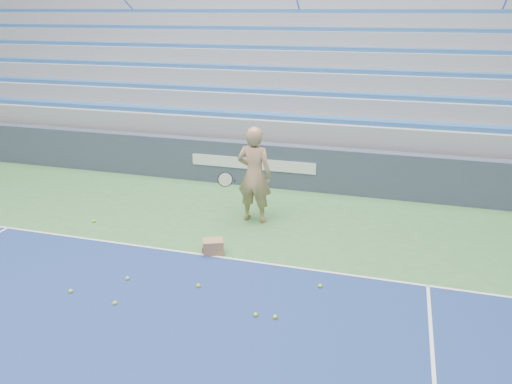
{
  "coord_description": "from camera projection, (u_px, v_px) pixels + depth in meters",
  "views": [
    {
      "loc": [
        3.38,
        4.32,
        4.27
      ],
      "look_at": [
        1.06,
        12.38,
        1.15
      ],
      "focal_mm": 35.0,
      "sensor_mm": 36.0,
      "label": 1
    }
  ],
  "objects": [
    {
      "name": "tennis_ball_5",
      "position": [
        115.0,
        303.0,
        7.6
      ],
      "size": [
        0.07,
        0.07,
        0.07
      ],
      "primitive_type": "sphere",
      "color": "#BFDC2D",
      "rests_on": "ground"
    },
    {
      "name": "tennis_player",
      "position": [
        254.0,
        175.0,
        10.29
      ],
      "size": [
        1.0,
        0.89,
        2.04
      ],
      "color": "tan",
      "rests_on": "ground"
    },
    {
      "name": "tennis_ball_0",
      "position": [
        256.0,
        315.0,
        7.31
      ],
      "size": [
        0.07,
        0.07,
        0.07
      ],
      "primitive_type": "sphere",
      "color": "#BFDC2D",
      "rests_on": "ground"
    },
    {
      "name": "tennis_ball_4",
      "position": [
        94.0,
        221.0,
        10.52
      ],
      "size": [
        0.07,
        0.07,
        0.07
      ],
      "primitive_type": "sphere",
      "color": "#BFDC2D",
      "rests_on": "ground"
    },
    {
      "name": "tennis_ball_7",
      "position": [
        198.0,
        286.0,
        8.07
      ],
      "size": [
        0.07,
        0.07,
        0.07
      ],
      "primitive_type": "sphere",
      "color": "#BFDC2D",
      "rests_on": "ground"
    },
    {
      "name": "tennis_ball_1",
      "position": [
        275.0,
        317.0,
        7.25
      ],
      "size": [
        0.07,
        0.07,
        0.07
      ],
      "primitive_type": "sphere",
      "color": "#BFDC2D",
      "rests_on": "ground"
    },
    {
      "name": "ball_box",
      "position": [
        213.0,
        247.0,
        9.15
      ],
      "size": [
        0.45,
        0.41,
        0.28
      ],
      "color": "#9B714B",
      "rests_on": "ground"
    },
    {
      "name": "tennis_ball_3",
      "position": [
        320.0,
        286.0,
        8.06
      ],
      "size": [
        0.07,
        0.07,
        0.07
      ],
      "primitive_type": "sphere",
      "color": "#BFDC2D",
      "rests_on": "ground"
    },
    {
      "name": "sponsor_barrier",
      "position": [
        254.0,
        164.0,
        12.59
      ],
      "size": [
        30.0,
        0.32,
        1.1
      ],
      "color": "#394157",
      "rests_on": "ground"
    },
    {
      "name": "bleachers",
      "position": [
        301.0,
        66.0,
        17.11
      ],
      "size": [
        31.0,
        9.15,
        7.3
      ],
      "color": "#93959B",
      "rests_on": "ground"
    },
    {
      "name": "tennis_ball_6",
      "position": [
        127.0,
        279.0,
        8.29
      ],
      "size": [
        0.07,
        0.07,
        0.07
      ],
      "primitive_type": "sphere",
      "color": "#BFDC2D",
      "rests_on": "ground"
    },
    {
      "name": "tennis_ball_2",
      "position": [
        71.0,
        291.0,
        7.92
      ],
      "size": [
        0.07,
        0.07,
        0.07
      ],
      "primitive_type": "sphere",
      "color": "#BFDC2D",
      "rests_on": "ground"
    }
  ]
}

